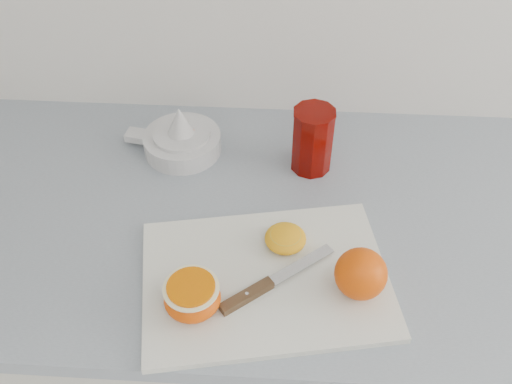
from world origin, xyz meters
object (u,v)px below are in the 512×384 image
cutting_board (266,279)px  counter (276,343)px  citrus_juicer (181,139)px  red_tumbler (312,142)px  half_orange (192,297)px

cutting_board → counter: bearing=82.3°
citrus_juicer → red_tumbler: (0.25, -0.03, 0.03)m
cutting_board → red_tumbler: bearing=75.5°
citrus_juicer → red_tumbler: red_tumbler is taller
half_orange → citrus_juicer: bearing=101.4°
half_orange → counter: bearing=60.0°
counter → red_tumbler: (0.05, 0.12, 0.50)m
citrus_juicer → half_orange: bearing=-78.6°
cutting_board → citrus_juicer: bearing=120.3°
counter → citrus_juicer: (-0.20, 0.15, 0.47)m
cutting_board → citrus_juicer: (-0.18, 0.31, 0.02)m
counter → half_orange: size_ratio=27.14×
cutting_board → half_orange: half_orange is taller
red_tumbler → half_orange: bearing=-117.5°
citrus_juicer → red_tumbler: 0.26m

